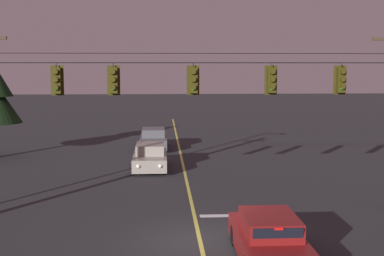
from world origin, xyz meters
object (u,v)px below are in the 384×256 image
object	(u,v)px
traffic_light_leftmost	(56,80)
traffic_light_rightmost	(341,80)
traffic_light_right_inner	(272,80)
car_waiting_near_lane	(269,239)
traffic_light_left_inner	(113,80)
car_oncoming_lead	(150,157)
traffic_light_centre	(193,80)
car_oncoming_trailing	(154,139)

from	to	relation	value
traffic_light_leftmost	traffic_light_rightmost	distance (m)	10.79
traffic_light_right_inner	traffic_light_leftmost	bearing A→B (deg)	180.00
traffic_light_rightmost	car_waiting_near_lane	distance (m)	7.88
car_waiting_near_lane	traffic_light_left_inner	bearing A→B (deg)	132.84
traffic_light_left_inner	car_oncoming_lead	world-z (taller)	traffic_light_left_inner
car_oncoming_lead	car_waiting_near_lane	bearing A→B (deg)	-75.14
traffic_light_centre	car_oncoming_trailing	xyz separation A→B (m)	(-1.75, 15.87, -4.45)
traffic_light_centre	traffic_light_right_inner	xyz separation A→B (m)	(2.99, 0.00, 0.00)
traffic_light_left_inner	car_waiting_near_lane	distance (m)	8.44
traffic_light_centre	car_oncoming_lead	xyz separation A→B (m)	(-1.84, 8.75, -4.45)
traffic_light_centre	car_oncoming_trailing	distance (m)	16.58
traffic_light_rightmost	car_waiting_near_lane	bearing A→B (deg)	-125.92
traffic_light_left_inner	car_waiting_near_lane	bearing A→B (deg)	-47.16
car_oncoming_lead	car_oncoming_trailing	size ratio (longest dim) A/B	1.00
car_oncoming_trailing	traffic_light_rightmost	bearing A→B (deg)	-64.88
traffic_light_right_inner	car_waiting_near_lane	size ratio (longest dim) A/B	0.28
traffic_light_left_inner	traffic_light_right_inner	distance (m)	5.99
car_oncoming_trailing	traffic_light_centre	bearing A→B (deg)	-83.70
car_oncoming_lead	traffic_light_rightmost	bearing A→B (deg)	-49.30
traffic_light_rightmost	car_oncoming_lead	distance (m)	12.38
traffic_light_left_inner	car_waiting_near_lane	size ratio (longest dim) A/B	0.28
car_oncoming_lead	car_oncoming_trailing	xyz separation A→B (m)	(0.09, 7.12, 0.00)
car_waiting_near_lane	traffic_light_centre	bearing A→B (deg)	109.66
traffic_light_right_inner	traffic_light_rightmost	distance (m)	2.70
car_waiting_near_lane	traffic_light_rightmost	bearing A→B (deg)	54.08
traffic_light_rightmost	car_oncoming_lead	xyz separation A→B (m)	(-7.53, 8.75, -4.45)
traffic_light_centre	traffic_light_rightmost	distance (m)	5.69
traffic_light_leftmost	car_oncoming_trailing	size ratio (longest dim) A/B	0.28
traffic_light_leftmost	car_waiting_near_lane	world-z (taller)	traffic_light_leftmost
car_oncoming_trailing	traffic_light_left_inner	bearing A→B (deg)	-94.49
traffic_light_leftmost	traffic_light_right_inner	bearing A→B (deg)	0.00
traffic_light_left_inner	car_oncoming_lead	bearing A→B (deg)	82.46
traffic_light_leftmost	car_oncoming_trailing	world-z (taller)	traffic_light_leftmost
traffic_light_rightmost	traffic_light_right_inner	bearing A→B (deg)	180.00
traffic_light_leftmost	car_oncoming_trailing	xyz separation A→B (m)	(3.35, 15.87, -4.45)
traffic_light_left_inner	traffic_light_rightmost	bearing A→B (deg)	0.00
traffic_light_leftmost	car_waiting_near_lane	xyz separation A→B (m)	(6.98, -5.26, -4.45)
traffic_light_left_inner	traffic_light_rightmost	xyz separation A→B (m)	(8.69, 0.00, 0.00)
traffic_light_leftmost	traffic_light_left_inner	xyz separation A→B (m)	(2.10, 0.00, 0.00)
traffic_light_left_inner	traffic_light_right_inner	bearing A→B (deg)	0.00
traffic_light_leftmost	car_oncoming_trailing	bearing A→B (deg)	78.10
traffic_light_rightmost	car_oncoming_lead	bearing A→B (deg)	130.70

